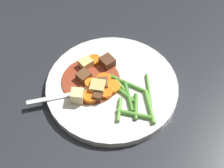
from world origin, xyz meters
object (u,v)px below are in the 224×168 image
at_px(dinner_plate, 112,86).
at_px(fork, 72,94).
at_px(meat_chunk_3, 98,96).
at_px(meat_chunk_2, 102,84).
at_px(carrot_slice_5, 113,87).
at_px(carrot_slice_0, 104,92).
at_px(carrot_slice_4, 91,84).
at_px(carrot_slice_2, 91,97).
at_px(carrot_slice_3, 94,60).
at_px(potato_chunk_1, 98,88).
at_px(meat_chunk_0, 84,76).
at_px(potato_chunk_0, 77,96).
at_px(potato_chunk_2, 86,63).
at_px(carrot_slice_1, 104,79).
at_px(meat_chunk_1, 107,62).

relative_size(dinner_plate, fork, 1.90).
bearing_deg(meat_chunk_3, meat_chunk_2, -81.31).
bearing_deg(carrot_slice_5, carrot_slice_0, 62.30).
relative_size(carrot_slice_4, meat_chunk_2, 0.95).
bearing_deg(carrot_slice_0, carrot_slice_2, 45.84).
relative_size(carrot_slice_3, potato_chunk_1, 0.98).
bearing_deg(meat_chunk_0, carrot_slice_4, 153.61).
distance_m(carrot_slice_5, meat_chunk_2, 0.02).
bearing_deg(carrot_slice_5, carrot_slice_3, -37.10).
relative_size(carrot_slice_3, potato_chunk_0, 1.10).
bearing_deg(carrot_slice_4, potato_chunk_1, 163.32).
bearing_deg(potato_chunk_2, meat_chunk_0, 109.64).
xyz_separation_m(carrot_slice_3, carrot_slice_4, (-0.02, 0.06, 0.00)).
bearing_deg(carrot_slice_1, dinner_plate, 171.12).
height_order(dinner_plate, potato_chunk_0, potato_chunk_0).
xyz_separation_m(carrot_slice_1, meat_chunk_3, (-0.01, 0.05, 0.00)).
xyz_separation_m(carrot_slice_0, carrot_slice_3, (0.06, -0.07, -0.00)).
bearing_deg(meat_chunk_1, meat_chunk_2, 104.12).
bearing_deg(potato_chunk_0, meat_chunk_2, -121.83).
bearing_deg(dinner_plate, potato_chunk_0, 53.87).
relative_size(carrot_slice_0, potato_chunk_0, 1.00).
xyz_separation_m(potato_chunk_0, meat_chunk_1, (-0.02, -0.11, -0.00)).
distance_m(potato_chunk_0, meat_chunk_3, 0.04).
distance_m(carrot_slice_3, meat_chunk_2, 0.07).
bearing_deg(dinner_plate, carrot_slice_0, 81.51).
relative_size(carrot_slice_5, meat_chunk_1, 1.12).
height_order(carrot_slice_2, carrot_slice_3, carrot_slice_2).
height_order(carrot_slice_0, potato_chunk_1, potato_chunk_1).
height_order(carrot_slice_4, potato_chunk_2, potato_chunk_2).
relative_size(potato_chunk_2, fork, 0.18).
height_order(dinner_plate, meat_chunk_0, meat_chunk_0).
bearing_deg(potato_chunk_1, potato_chunk_0, 52.69).
height_order(carrot_slice_2, potato_chunk_0, potato_chunk_0).
bearing_deg(meat_chunk_0, fork, 85.65).
xyz_separation_m(carrot_slice_3, meat_chunk_2, (-0.05, 0.06, 0.00)).
bearing_deg(carrot_slice_1, carrot_slice_0, 113.47).
relative_size(meat_chunk_0, meat_chunk_1, 0.91).
bearing_deg(carrot_slice_3, carrot_slice_5, 142.90).
xyz_separation_m(carrot_slice_1, meat_chunk_0, (0.04, 0.02, 0.00)).
xyz_separation_m(carrot_slice_5, potato_chunk_1, (0.03, 0.02, 0.01)).
relative_size(carrot_slice_2, potato_chunk_0, 1.19).
bearing_deg(potato_chunk_2, meat_chunk_2, 147.54).
xyz_separation_m(carrot_slice_3, carrot_slice_5, (-0.07, 0.05, 0.00)).
bearing_deg(carrot_slice_0, meat_chunk_3, 67.62).
distance_m(carrot_slice_1, carrot_slice_3, 0.06).
xyz_separation_m(dinner_plate, meat_chunk_2, (0.02, 0.01, 0.02)).
xyz_separation_m(carrot_slice_0, meat_chunk_0, (0.06, -0.02, 0.00)).
bearing_deg(meat_chunk_0, meat_chunk_3, 145.02).
bearing_deg(potato_chunk_1, carrot_slice_0, 170.85).
bearing_deg(potato_chunk_1, meat_chunk_0, -21.92).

